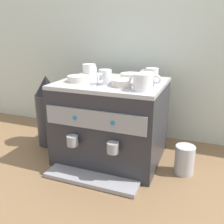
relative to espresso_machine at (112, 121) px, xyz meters
name	(u,v)px	position (x,y,z in m)	size (l,w,h in m)	color
ground_plane	(112,155)	(0.00, 0.00, -0.22)	(4.00, 4.00, 0.00)	brown
tiled_backsplash_wall	(133,60)	(0.00, 0.39, 0.29)	(2.80, 0.03, 1.01)	silver
espresso_machine	(112,121)	(0.00, 0.00, 0.00)	(0.55, 0.57, 0.44)	#2D2D33
ceramic_cup_0	(147,79)	(0.20, -0.03, 0.25)	(0.11, 0.07, 0.06)	white
ceramic_cup_1	(90,71)	(-0.15, 0.04, 0.26)	(0.07, 0.12, 0.08)	white
ceramic_cup_2	(105,77)	(-0.01, -0.07, 0.26)	(0.07, 0.10, 0.07)	white
ceramic_cup_3	(151,75)	(0.19, 0.07, 0.26)	(0.10, 0.07, 0.07)	white
ceramic_cup_4	(141,82)	(0.20, -0.14, 0.26)	(0.11, 0.09, 0.08)	white
ceramic_bowl_0	(131,77)	(0.08, 0.08, 0.24)	(0.12, 0.12, 0.04)	beige
ceramic_bowl_1	(123,83)	(0.09, -0.08, 0.24)	(0.12, 0.12, 0.03)	beige
ceramic_bowl_2	(78,79)	(-0.16, -0.06, 0.24)	(0.11, 0.11, 0.03)	beige
coffee_grinder	(48,111)	(-0.43, 0.01, 0.00)	(0.15, 0.15, 0.44)	#333338
milk_pitcher	(184,160)	(0.41, -0.04, -0.14)	(0.10, 0.10, 0.15)	#B7B7BC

